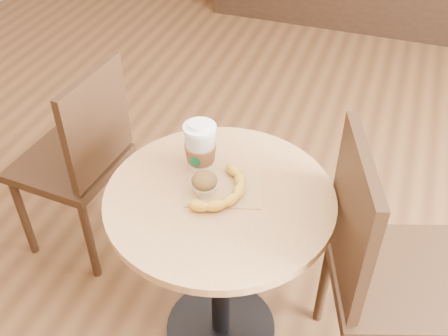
% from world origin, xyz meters
% --- Properties ---
extents(cafe_table, '(0.74, 0.74, 0.75)m').
position_xyz_m(cafe_table, '(-0.00, -0.03, 0.55)').
color(cafe_table, black).
rests_on(cafe_table, ground).
extents(chair_left, '(0.44, 0.44, 0.93)m').
position_xyz_m(chair_left, '(-0.72, 0.23, 0.51)').
color(chair_left, '#332012').
rests_on(chair_left, ground).
extents(chair_right, '(0.57, 0.57, 1.02)m').
position_xyz_m(chair_right, '(0.53, 0.01, 0.56)').
color(chair_right, '#332012').
rests_on(chair_right, ground).
extents(kraft_bag, '(0.28, 0.24, 0.00)m').
position_xyz_m(kraft_bag, '(0.00, -0.00, 0.75)').
color(kraft_bag, tan).
rests_on(kraft_bag, cafe_table).
extents(coffee_cup, '(0.11, 0.11, 0.18)m').
position_xyz_m(coffee_cup, '(-0.11, 0.07, 0.83)').
color(coffee_cup, silver).
rests_on(coffee_cup, cafe_table).
extents(muffin, '(0.08, 0.08, 0.08)m').
position_xyz_m(muffin, '(-0.05, -0.04, 0.79)').
color(muffin, silver).
rests_on(muffin, kraft_bag).
extents(banana, '(0.24, 0.30, 0.04)m').
position_xyz_m(banana, '(0.01, -0.03, 0.77)').
color(banana, gold).
rests_on(banana, kraft_bag).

